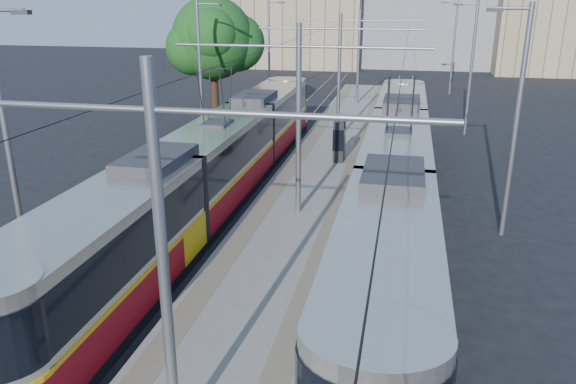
# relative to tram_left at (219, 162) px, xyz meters

# --- Properties ---
(ground) EXTENTS (160.00, 160.00, 0.00)m
(ground) POSITION_rel_tram_left_xyz_m (3.60, -9.29, -1.71)
(ground) COLOR black
(ground) RESTS_ON ground
(platform) EXTENTS (4.00, 50.00, 0.30)m
(platform) POSITION_rel_tram_left_xyz_m (3.60, 7.71, -1.56)
(platform) COLOR gray
(platform) RESTS_ON ground
(tactile_strip_left) EXTENTS (0.70, 50.00, 0.01)m
(tactile_strip_left) POSITION_rel_tram_left_xyz_m (2.15, 7.71, -1.40)
(tactile_strip_left) COLOR gray
(tactile_strip_left) RESTS_ON platform
(tactile_strip_right) EXTENTS (0.70, 50.00, 0.01)m
(tactile_strip_right) POSITION_rel_tram_left_xyz_m (5.05, 7.71, -1.40)
(tactile_strip_right) COLOR gray
(tactile_strip_right) RESTS_ON platform
(rails) EXTENTS (8.71, 70.00, 0.03)m
(rails) POSITION_rel_tram_left_xyz_m (3.60, 7.71, -1.69)
(rails) COLOR gray
(rails) RESTS_ON ground
(tram_left) EXTENTS (2.43, 28.89, 5.50)m
(tram_left) POSITION_rel_tram_left_xyz_m (0.00, 0.00, 0.00)
(tram_left) COLOR black
(tram_left) RESTS_ON ground
(tram_right) EXTENTS (2.43, 29.48, 5.50)m
(tram_right) POSITION_rel_tram_left_xyz_m (7.20, 0.00, 0.15)
(tram_right) COLOR black
(tram_right) RESTS_ON ground
(catenary) EXTENTS (9.20, 70.00, 7.00)m
(catenary) POSITION_rel_tram_left_xyz_m (3.60, 4.86, 2.82)
(catenary) COLOR gray
(catenary) RESTS_ON platform
(street_lamps) EXTENTS (15.18, 38.22, 8.00)m
(street_lamps) POSITION_rel_tram_left_xyz_m (3.60, 11.71, 2.47)
(street_lamps) COLOR gray
(street_lamps) RESTS_ON ground
(shelter) EXTENTS (0.58, 0.93, 2.03)m
(shelter) POSITION_rel_tram_left_xyz_m (4.25, 6.16, -0.34)
(shelter) COLOR black
(shelter) RESTS_ON platform
(tree) EXTENTS (5.69, 5.26, 8.27)m
(tree) POSITION_rel_tram_left_xyz_m (-4.49, 13.85, 3.88)
(tree) COLOR #382314
(tree) RESTS_ON ground
(building_left) EXTENTS (16.32, 12.24, 15.43)m
(building_left) POSITION_rel_tram_left_xyz_m (-6.40, 50.71, 6.01)
(building_left) COLOR tan
(building_left) RESTS_ON ground
(building_centre) EXTENTS (18.36, 14.28, 14.28)m
(building_centre) POSITION_rel_tram_left_xyz_m (9.60, 54.71, 5.44)
(building_centre) COLOR gray
(building_centre) RESTS_ON ground
(building_right) EXTENTS (14.28, 10.20, 13.14)m
(building_right) POSITION_rel_tram_left_xyz_m (23.60, 48.71, 4.87)
(building_right) COLOR tan
(building_right) RESTS_ON ground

